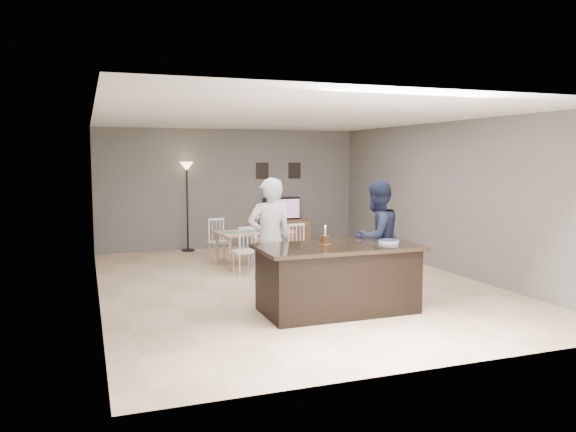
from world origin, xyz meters
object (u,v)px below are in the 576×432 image
object	(u,v)px
plate_stack	(389,241)
kitchen_island	(338,278)
floor_lamp	(187,182)
television	(283,209)
man	(377,238)
tv_console	(284,233)
dining_table	(255,237)
woman	(270,240)
birthday_cake	(325,240)

from	to	relation	value
plate_stack	kitchen_island	bearing A→B (deg)	174.94
floor_lamp	television	bearing A→B (deg)	1.28
kitchen_island	man	bearing A→B (deg)	35.11
tv_console	dining_table	size ratio (longest dim) A/B	0.68
man	plate_stack	bearing A→B (deg)	54.17
kitchen_island	woman	distance (m)	1.17
kitchen_island	birthday_cake	distance (m)	0.54
tv_console	television	xyz separation A→B (m)	(0.00, 0.07, 0.56)
kitchen_island	television	xyz separation A→B (m)	(1.20, 5.64, 0.41)
tv_console	birthday_cake	world-z (taller)	birthday_cake
tv_console	plate_stack	world-z (taller)	plate_stack
man	birthday_cake	xyz separation A→B (m)	(-1.06, -0.51, 0.10)
plate_stack	dining_table	world-z (taller)	plate_stack
woman	birthday_cake	size ratio (longest dim) A/B	7.06
woman	dining_table	world-z (taller)	woman
television	floor_lamp	distance (m)	2.33
man	floor_lamp	world-z (taller)	floor_lamp
kitchen_island	floor_lamp	world-z (taller)	floor_lamp
woman	dining_table	xyz separation A→B (m)	(0.55, 2.62, -0.34)
man	dining_table	xyz separation A→B (m)	(-1.08, 2.81, -0.31)
tv_console	dining_table	distance (m)	2.49
tv_console	plate_stack	size ratio (longest dim) A/B	4.21
floor_lamp	birthday_cake	bearing A→B (deg)	-80.35
tv_console	television	world-z (taller)	television
woman	dining_table	bearing A→B (deg)	-98.00
kitchen_island	plate_stack	size ratio (longest dim) A/B	7.55
birthday_cake	kitchen_island	bearing A→B (deg)	-54.25
floor_lamp	dining_table	bearing A→B (deg)	-66.65
tv_console	woman	xyz separation A→B (m)	(-1.87, -4.72, 0.59)
man	plate_stack	world-z (taller)	man
kitchen_island	birthday_cake	bearing A→B (deg)	125.75
television	floor_lamp	bearing A→B (deg)	1.28
birthday_cake	tv_console	bearing A→B (deg)	76.35
kitchen_island	man	distance (m)	1.23
kitchen_island	floor_lamp	distance (m)	5.78
tv_console	kitchen_island	bearing A→B (deg)	-102.16
kitchen_island	tv_console	bearing A→B (deg)	77.84
television	plate_stack	distance (m)	5.72
kitchen_island	man	size ratio (longest dim) A/B	1.25
man	kitchen_island	bearing A→B (deg)	15.73
man	dining_table	bearing A→B (deg)	-88.43
television	birthday_cake	bearing A→B (deg)	76.52
man	floor_lamp	distance (m)	5.35
television	birthday_cake	size ratio (longest dim) A/B	3.63
tv_console	woman	world-z (taller)	woman
television	plate_stack	xyz separation A→B (m)	(-0.47, -5.70, 0.06)
woman	dining_table	size ratio (longest dim) A/B	1.01
dining_table	television	bearing A→B (deg)	50.61
birthday_cake	floor_lamp	world-z (taller)	floor_lamp
plate_stack	floor_lamp	bearing A→B (deg)	107.39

